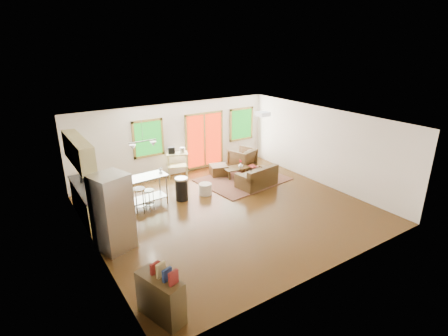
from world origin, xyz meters
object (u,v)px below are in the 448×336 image
coffee_table (236,169)px  armchair (242,158)px  refrigerator (113,212)px  loveseat (257,179)px  island (142,187)px  kitchen_cart (176,156)px  rug (243,180)px  ottoman (219,170)px

coffee_table → armchair: size_ratio=1.07×
refrigerator → armchair: bearing=7.7°
loveseat → armchair: (0.60, 1.69, 0.16)m
island → kitchen_cart: size_ratio=1.34×
loveseat → coffee_table: (-0.08, 1.12, 0.02)m
loveseat → armchair: bearing=62.5°
armchair → island: size_ratio=0.58×
armchair → kitchen_cart: bearing=-31.3°
loveseat → coffee_table: bearing=86.2°
kitchen_cart → loveseat: bearing=-50.6°
coffee_table → refrigerator: bearing=-156.4°
kitchen_cart → rug: bearing=-40.6°
coffee_table → refrigerator: size_ratio=0.51×
coffee_table → kitchen_cart: 2.16m
loveseat → refrigerator: bearing=-176.1°
coffee_table → ottoman: (-0.44, 0.46, -0.11)m
armchair → rug: bearing=37.3°
rug → kitchen_cart: bearing=139.4°
rug → island: island is taller
loveseat → armchair: armchair is taller
rug → loveseat: size_ratio=1.99×
coffee_table → refrigerator: refrigerator is taller
rug → refrigerator: 5.40m
loveseat → kitchen_cart: size_ratio=1.26×
refrigerator → island: 2.16m
armchair → refrigerator: refrigerator is taller
ottoman → armchair: bearing=5.3°
coffee_table → armchair: 0.90m
armchair → kitchen_cart: (-2.46, 0.57, 0.34)m
armchair → refrigerator: size_ratio=0.47×
island → rug: bearing=1.4°
refrigerator → kitchen_cart: (3.22, 3.31, -0.15)m
rug → loveseat: (0.06, -0.72, 0.27)m
refrigerator → kitchen_cart: size_ratio=1.63×
loveseat → refrigerator: size_ratio=0.77×
coffee_table → kitchen_cart: kitchen_cart is taller
rug → loveseat: 0.77m
rug → kitchen_cart: (-1.80, 1.54, 0.76)m
armchair → kitchen_cart: kitchen_cart is taller
rug → armchair: bearing=55.6°
island → loveseat: bearing=-9.5°
kitchen_cart → ottoman: bearing=-26.7°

